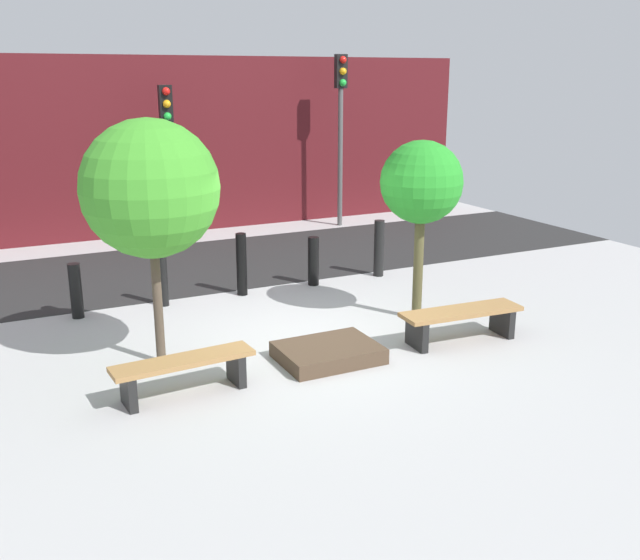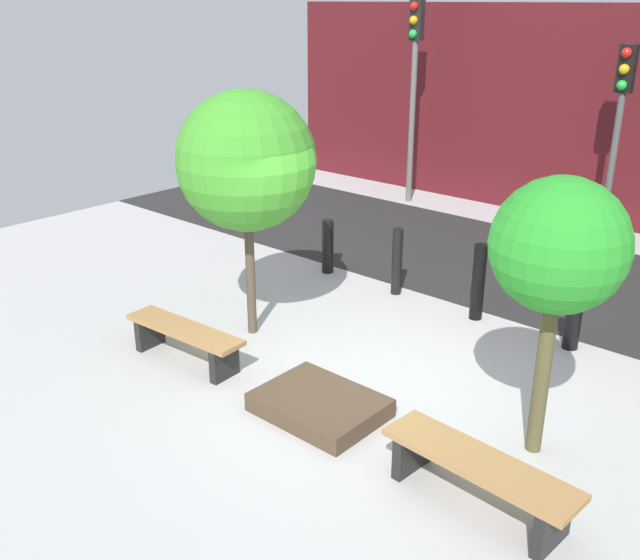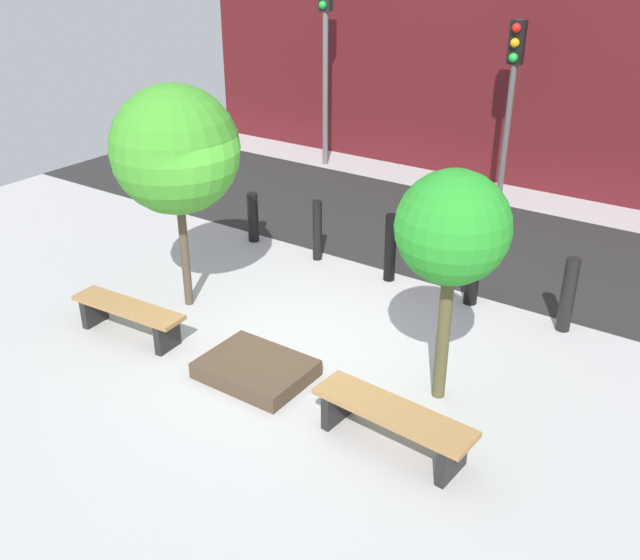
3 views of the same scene
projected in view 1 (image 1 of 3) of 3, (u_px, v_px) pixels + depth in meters
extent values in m
plane|color=#AFAFAF|center=(306.00, 343.00, 10.04)|extent=(18.00, 18.00, 0.00)
cube|color=#272727|center=(204.00, 265.00, 14.16)|extent=(18.00, 3.92, 0.01)
cube|color=#511419|center=(155.00, 146.00, 16.58)|extent=(16.20, 0.50, 4.07)
cube|color=black|center=(129.00, 391.00, 8.05)|extent=(0.13, 0.40, 0.40)
cube|color=black|center=(236.00, 368.00, 8.69)|extent=(0.13, 0.40, 0.40)
cube|color=#9E7242|center=(183.00, 361.00, 8.31)|extent=(1.70, 0.51, 0.06)
cube|color=black|center=(417.00, 334.00, 9.81)|extent=(0.13, 0.48, 0.41)
cube|color=black|center=(502.00, 321.00, 10.33)|extent=(0.13, 0.48, 0.41)
cube|color=#9E7242|center=(461.00, 311.00, 10.01)|extent=(1.81, 0.59, 0.06)
cube|color=#4B3929|center=(328.00, 353.00, 9.42)|extent=(1.29, 0.98, 0.21)
cylinder|color=#4C3F32|center=(157.00, 296.00, 9.13)|extent=(0.12, 0.12, 1.82)
sphere|color=green|center=(150.00, 189.00, 8.75)|extent=(1.72, 1.72, 1.72)
cylinder|color=brown|center=(418.00, 263.00, 10.84)|extent=(0.15, 0.15, 1.78)
sphere|color=green|center=(422.00, 182.00, 10.50)|extent=(1.23, 1.23, 1.23)
cylinder|color=black|center=(76.00, 291.00, 10.98)|extent=(0.19, 0.19, 0.87)
cylinder|color=black|center=(163.00, 276.00, 11.54)|extent=(0.15, 0.15, 1.02)
cylinder|color=black|center=(242.00, 264.00, 12.11)|extent=(0.18, 0.18, 1.08)
cylinder|color=black|center=(313.00, 261.00, 12.71)|extent=(0.20, 0.20, 0.88)
cylinder|color=black|center=(379.00, 248.00, 13.27)|extent=(0.19, 0.19, 1.06)
cylinder|color=#4F4F4F|center=(169.00, 166.00, 15.63)|extent=(0.12, 0.12, 3.43)
cube|color=black|center=(166.00, 104.00, 15.26)|extent=(0.28, 0.16, 0.78)
sphere|color=red|center=(166.00, 91.00, 15.10)|extent=(0.17, 0.17, 0.17)
sphere|color=orange|center=(167.00, 104.00, 15.17)|extent=(0.17, 0.17, 0.17)
sphere|color=green|center=(168.00, 116.00, 15.24)|extent=(0.17, 0.17, 0.17)
cylinder|color=#525252|center=(340.00, 142.00, 17.34)|extent=(0.12, 0.12, 4.11)
cube|color=black|center=(341.00, 71.00, 16.88)|extent=(0.28, 0.16, 0.78)
sphere|color=red|center=(343.00, 60.00, 16.72)|extent=(0.17, 0.17, 0.17)
sphere|color=orange|center=(343.00, 71.00, 16.79)|extent=(0.17, 0.17, 0.17)
sphere|color=green|center=(343.00, 83.00, 16.86)|extent=(0.17, 0.17, 0.17)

